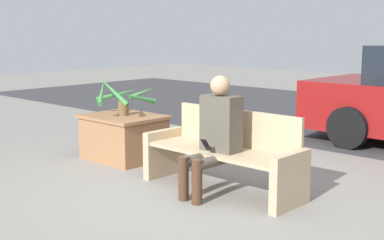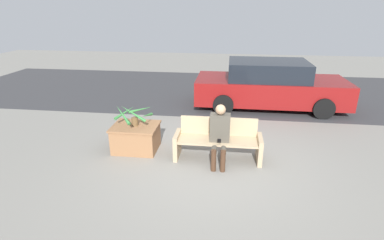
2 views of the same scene
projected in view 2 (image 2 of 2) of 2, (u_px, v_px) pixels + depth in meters
name	position (u px, v px, depth m)	size (l,w,h in m)	color
ground_plane	(209.00, 165.00, 6.05)	(30.00, 30.00, 0.00)	gray
road_surface	(220.00, 90.00, 11.33)	(20.00, 6.00, 0.01)	#38383A
bench	(218.00, 140.00, 6.22)	(1.79, 0.57, 0.83)	tan
person_seated	(220.00, 132.00, 5.94)	(0.40, 0.62, 1.21)	#4C473D
planter_box	(136.00, 137.00, 6.59)	(0.99, 0.80, 0.58)	#936642
potted_plant	(134.00, 115.00, 6.40)	(0.76, 0.82, 0.56)	brown
parked_car	(269.00, 85.00, 9.27)	(4.54, 1.98, 1.45)	maroon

